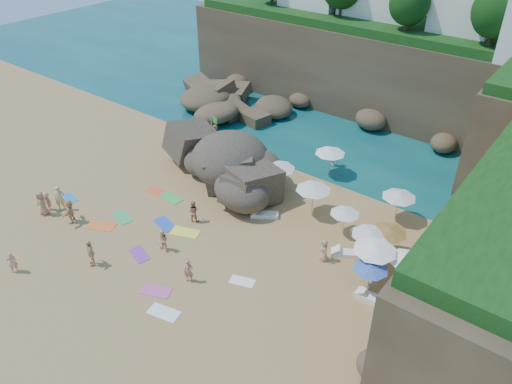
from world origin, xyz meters
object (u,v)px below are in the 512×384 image
Objects in this scene: person_stand_5 at (215,135)px; parasol_1 at (330,151)px; person_stand_2 at (334,158)px; person_stand_1 at (193,211)px; person_stand_4 at (324,250)px; person_stand_0 at (60,198)px; person_stand_6 at (12,262)px; flag_pole at (213,132)px; lounger_0 at (265,215)px; parasol_0 at (278,166)px; person_stand_3 at (257,202)px; parasol_2 at (399,195)px; rock_outcrop at (218,183)px.

parasol_1 is at bearing 3.74° from person_stand_5.
parasol_1 is at bearing 122.79° from person_stand_2.
parasol_1 is 11.96m from person_stand_1.
person_stand_0 is at bearing -116.23° from person_stand_4.
person_stand_5 is at bearing -158.58° from person_stand_6.
flag_pole is 2.06× the size of lounger_0.
parasol_0 is 1.69× the size of person_stand_2.
person_stand_3 is at bearing 101.64° from person_stand_2.
person_stand_1 reaches higher than lounger_0.
parasol_0 is 1.09× the size of parasol_2.
person_stand_0 reaches higher than person_stand_4.
rock_outcrop reaches higher than person_stand_2.
rock_outcrop is 2.31× the size of flag_pole.
parasol_0 reaches higher than rock_outcrop.
parasol_2 reaches higher than person_stand_4.
parasol_0 is at bearing 94.51° from person_stand_2.
person_stand_1 is 13.10m from person_stand_2.
person_stand_4 is (13.92, -5.47, -1.75)m from flag_pole.
person_stand_0 is 1.28× the size of person_stand_6.
person_stand_6 is at bearing 39.51° from person_stand_1.
person_stand_5 is at bearing -162.57° from person_stand_4.
person_stand_5 is at bearing -80.77° from person_stand_1.
rock_outcrop is at bearing -151.01° from person_stand_4.
person_stand_3 is at bearing -27.39° from flag_pole.
parasol_0 is at bearing -166.44° from parasol_2.
person_stand_6 reaches higher than lounger_0.
person_stand_6 is (-9.31, -21.54, -1.34)m from parasol_1.
parasol_2 reaches higher than person_stand_0.
parasol_0 is 4.85m from parasol_1.
person_stand_1 is 1.10× the size of person_stand_6.
person_stand_2 is (-0.37, 1.40, -1.33)m from parasol_1.
rock_outcrop reaches higher than person_stand_3.
lounger_0 is 1.02× the size of person_stand_0.
flag_pole is at bearing -163.55° from person_stand_6.
parasol_0 is 6.25m from person_stand_2.
person_stand_1 reaches higher than person_stand_4.
rock_outcrop is 4.53m from flag_pole.
person_stand_3 is (4.83, -1.26, 0.87)m from rock_outcrop.
parasol_1 reaches higher than person_stand_1.
person_stand_4 is at bearing -14.21° from rock_outcrop.
parasol_0 reaches higher than lounger_0.
person_stand_3 is at bearing -18.27° from person_stand_0.
flag_pole is 2.10× the size of person_stand_0.
parasol_1 is at bearing 22.83° from flag_pole.
parasol_0 is 1.06× the size of parasol_1.
flag_pole is 15.06m from person_stand_4.
person_stand_0 is (-10.93, -11.36, -1.25)m from parasol_0.
person_stand_5 reaches higher than person_stand_3.
flag_pole is 2.45× the size of person_stand_1.
person_stand_0 is at bearing -131.23° from person_stand_6.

